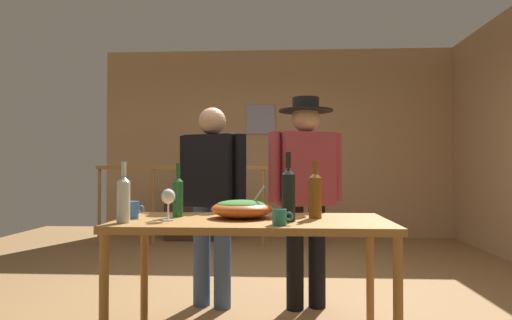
{
  "coord_description": "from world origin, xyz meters",
  "views": [
    {
      "loc": [
        0.03,
        -3.58,
        1.06
      ],
      "look_at": [
        -0.13,
        -0.62,
        1.11
      ],
      "focal_mm": 30.81,
      "sensor_mm": 36.0,
      "label": 1
    }
  ],
  "objects_px": {
    "flat_screen_tv": "(197,188)",
    "serving_table": "(252,231)",
    "wine_bottle_clear": "(124,198)",
    "mug_teal": "(280,217)",
    "stair_railing": "(247,193)",
    "wine_bottle_green": "(178,195)",
    "tv_console": "(197,221)",
    "wine_bottle_dark": "(288,193)",
    "framed_picture": "(261,119)",
    "salad_bowl": "(242,208)",
    "person_standing_right": "(306,183)",
    "wine_bottle_amber": "(315,194)",
    "mug_blue": "(133,210)",
    "person_standing_left": "(212,190)",
    "wine_glass": "(168,198)"
  },
  "relations": [
    {
      "from": "tv_console",
      "to": "mug_blue",
      "type": "bearing_deg",
      "value": -84.8
    },
    {
      "from": "tv_console",
      "to": "person_standing_right",
      "type": "height_order",
      "value": "person_standing_right"
    },
    {
      "from": "framed_picture",
      "to": "wine_bottle_dark",
      "type": "height_order",
      "value": "framed_picture"
    },
    {
      "from": "flat_screen_tv",
      "to": "serving_table",
      "type": "bearing_deg",
      "value": -74.57
    },
    {
      "from": "person_standing_right",
      "to": "stair_railing",
      "type": "bearing_deg",
      "value": -95.96
    },
    {
      "from": "framed_picture",
      "to": "tv_console",
      "type": "bearing_deg",
      "value": -162.73
    },
    {
      "from": "framed_picture",
      "to": "salad_bowl",
      "type": "distance_m",
      "value": 4.25
    },
    {
      "from": "flat_screen_tv",
      "to": "wine_bottle_clear",
      "type": "bearing_deg",
      "value": -84.81
    },
    {
      "from": "framed_picture",
      "to": "mug_teal",
      "type": "distance_m",
      "value": 4.57
    },
    {
      "from": "person_standing_left",
      "to": "tv_console",
      "type": "bearing_deg",
      "value": -57.19
    },
    {
      "from": "tv_console",
      "to": "wine_bottle_clear",
      "type": "height_order",
      "value": "wine_bottle_clear"
    },
    {
      "from": "person_standing_right",
      "to": "person_standing_left",
      "type": "bearing_deg",
      "value": -20.05
    },
    {
      "from": "flat_screen_tv",
      "to": "mug_blue",
      "type": "distance_m",
      "value": 3.9
    },
    {
      "from": "flat_screen_tv",
      "to": "wine_glass",
      "type": "relative_size",
      "value": 2.9
    },
    {
      "from": "wine_bottle_clear",
      "to": "person_standing_left",
      "type": "height_order",
      "value": "person_standing_left"
    },
    {
      "from": "wine_bottle_clear",
      "to": "wine_bottle_dark",
      "type": "distance_m",
      "value": 0.91
    },
    {
      "from": "mug_blue",
      "to": "mug_teal",
      "type": "relative_size",
      "value": 0.98
    },
    {
      "from": "serving_table",
      "to": "salad_bowl",
      "type": "bearing_deg",
      "value": 141.14
    },
    {
      "from": "wine_bottle_dark",
      "to": "mug_teal",
      "type": "xyz_separation_m",
      "value": [
        -0.05,
        -0.17,
        -0.12
      ]
    },
    {
      "from": "tv_console",
      "to": "wine_glass",
      "type": "distance_m",
      "value": 4.09
    },
    {
      "from": "stair_railing",
      "to": "wine_glass",
      "type": "height_order",
      "value": "stair_railing"
    },
    {
      "from": "wine_bottle_amber",
      "to": "wine_bottle_dark",
      "type": "distance_m",
      "value": 0.23
    },
    {
      "from": "wine_glass",
      "to": "wine_bottle_green",
      "type": "height_order",
      "value": "wine_bottle_green"
    },
    {
      "from": "salad_bowl",
      "to": "person_standing_right",
      "type": "height_order",
      "value": "person_standing_right"
    },
    {
      "from": "stair_railing",
      "to": "person_standing_right",
      "type": "height_order",
      "value": "person_standing_right"
    },
    {
      "from": "framed_picture",
      "to": "wine_bottle_dark",
      "type": "relative_size",
      "value": 1.16
    },
    {
      "from": "tv_console",
      "to": "wine_bottle_dark",
      "type": "relative_size",
      "value": 2.31
    },
    {
      "from": "tv_console",
      "to": "person_standing_left",
      "type": "height_order",
      "value": "person_standing_left"
    },
    {
      "from": "wine_bottle_clear",
      "to": "mug_teal",
      "type": "distance_m",
      "value": 0.86
    },
    {
      "from": "wine_bottle_clear",
      "to": "wine_bottle_green",
      "type": "distance_m",
      "value": 0.39
    },
    {
      "from": "mug_teal",
      "to": "person_standing_right",
      "type": "bearing_deg",
      "value": 79.17
    },
    {
      "from": "wine_bottle_amber",
      "to": "wine_bottle_dark",
      "type": "relative_size",
      "value": 0.87
    },
    {
      "from": "framed_picture",
      "to": "flat_screen_tv",
      "type": "distance_m",
      "value": 1.44
    },
    {
      "from": "stair_railing",
      "to": "person_standing_left",
      "type": "xyz_separation_m",
      "value": [
        -0.07,
        -2.56,
        0.17
      ]
    },
    {
      "from": "salad_bowl",
      "to": "wine_bottle_green",
      "type": "bearing_deg",
      "value": 173.78
    },
    {
      "from": "wine_bottle_dark",
      "to": "person_standing_left",
      "type": "bearing_deg",
      "value": 123.21
    },
    {
      "from": "stair_railing",
      "to": "wine_glass",
      "type": "relative_size",
      "value": 17.02
    },
    {
      "from": "wine_bottle_amber",
      "to": "person_standing_right",
      "type": "relative_size",
      "value": 0.21
    },
    {
      "from": "stair_railing",
      "to": "wine_bottle_clear",
      "type": "bearing_deg",
      "value": -96.64
    },
    {
      "from": "wine_bottle_green",
      "to": "mug_teal",
      "type": "relative_size",
      "value": 2.96
    },
    {
      "from": "flat_screen_tv",
      "to": "wine_bottle_clear",
      "type": "distance_m",
      "value": 4.09
    },
    {
      "from": "wine_bottle_clear",
      "to": "mug_blue",
      "type": "bearing_deg",
      "value": 94.2
    },
    {
      "from": "wine_bottle_clear",
      "to": "person_standing_right",
      "type": "height_order",
      "value": "person_standing_right"
    },
    {
      "from": "salad_bowl",
      "to": "wine_bottle_green",
      "type": "xyz_separation_m",
      "value": [
        -0.4,
        0.04,
        0.07
      ]
    },
    {
      "from": "wine_bottle_amber",
      "to": "person_standing_left",
      "type": "height_order",
      "value": "person_standing_left"
    },
    {
      "from": "flat_screen_tv",
      "to": "mug_blue",
      "type": "height_order",
      "value": "flat_screen_tv"
    },
    {
      "from": "flat_screen_tv",
      "to": "mug_teal",
      "type": "height_order",
      "value": "flat_screen_tv"
    },
    {
      "from": "stair_railing",
      "to": "flat_screen_tv",
      "type": "relative_size",
      "value": 5.86
    },
    {
      "from": "wine_bottle_amber",
      "to": "person_standing_right",
      "type": "xyz_separation_m",
      "value": [
        -0.01,
        0.7,
        0.04
      ]
    },
    {
      "from": "wine_bottle_amber",
      "to": "mug_blue",
      "type": "distance_m",
      "value": 1.09
    }
  ]
}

